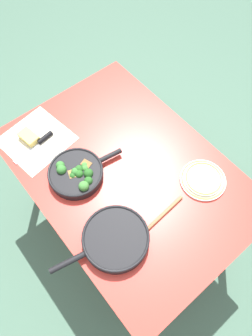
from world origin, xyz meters
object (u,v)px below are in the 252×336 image
at_px(skillet_broccoli, 77,173).
at_px(skillet_eggs, 115,239).
at_px(wooden_spoon, 148,229).
at_px(dinner_plate_stack, 203,179).
at_px(grater_knife, 39,143).
at_px(cheese_block, 29,137).

distance_m(skillet_broccoli, skillet_eggs, 0.35).
relative_size(skillet_broccoli, wooden_spoon, 1.06).
height_order(skillet_broccoli, dinner_plate_stack, skillet_broccoli).
distance_m(wooden_spoon, grater_knife, 0.68).
bearing_deg(wooden_spoon, dinner_plate_stack, 178.41).
distance_m(skillet_broccoli, dinner_plate_stack, 0.58).
height_order(skillet_broccoli, skillet_eggs, skillet_broccoli).
distance_m(skillet_eggs, dinner_plate_stack, 0.49).
distance_m(skillet_broccoli, cheese_block, 0.33).
height_order(skillet_eggs, dinner_plate_stack, skillet_eggs).
relative_size(skillet_eggs, dinner_plate_stack, 1.99).
relative_size(skillet_broccoli, cheese_block, 3.38).
bearing_deg(wooden_spoon, skillet_eggs, -23.10).
relative_size(wooden_spoon, grater_knife, 1.46).
relative_size(skillet_eggs, grater_knife, 1.79).
bearing_deg(grater_knife, skillet_eggs, 81.17).
bearing_deg(dinner_plate_stack, skillet_eggs, 85.66).
bearing_deg(dinner_plate_stack, wooden_spoon, 91.97).
distance_m(wooden_spoon, cheese_block, 0.73).
height_order(grater_knife, dinner_plate_stack, dinner_plate_stack).
bearing_deg(cheese_block, skillet_eggs, -178.97).
distance_m(grater_knife, cheese_block, 0.06).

